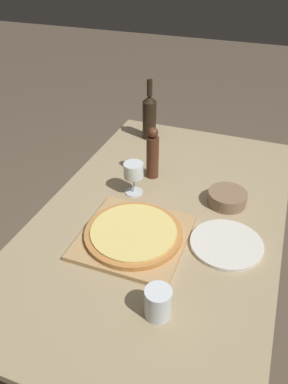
% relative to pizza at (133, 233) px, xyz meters
% --- Properties ---
extents(ground_plane, '(12.00, 12.00, 0.00)m').
position_rel_pizza_xyz_m(ground_plane, '(0.05, 0.18, -0.77)').
color(ground_plane, brown).
extents(dining_table, '(0.93, 1.54, 0.74)m').
position_rel_pizza_xyz_m(dining_table, '(0.05, 0.18, -0.12)').
color(dining_table, '#9E8966').
rests_on(dining_table, ground_plane).
extents(cutting_board, '(0.37, 0.37, 0.02)m').
position_rel_pizza_xyz_m(cutting_board, '(0.00, 0.00, -0.02)').
color(cutting_board, tan).
rests_on(cutting_board, dining_table).
extents(pizza, '(0.35, 0.35, 0.02)m').
position_rel_pizza_xyz_m(pizza, '(0.00, 0.00, 0.00)').
color(pizza, '#BC7A3D').
rests_on(pizza, cutting_board).
extents(wine_bottle, '(0.07, 0.07, 0.32)m').
position_rel_pizza_xyz_m(wine_bottle, '(-0.22, 0.78, 0.10)').
color(wine_bottle, black).
rests_on(wine_bottle, dining_table).
extents(pepper_mill, '(0.05, 0.05, 0.24)m').
position_rel_pizza_xyz_m(pepper_mill, '(-0.08, 0.42, 0.09)').
color(pepper_mill, '#4C2819').
rests_on(pepper_mill, dining_table).
extents(wine_glass, '(0.08, 0.08, 0.14)m').
position_rel_pizza_xyz_m(wine_glass, '(-0.11, 0.27, 0.08)').
color(wine_glass, silver).
rests_on(wine_glass, dining_table).
extents(small_bowl, '(0.16, 0.16, 0.05)m').
position_rel_pizza_xyz_m(small_bowl, '(0.28, 0.33, -0.00)').
color(small_bowl, '#84664C').
rests_on(small_bowl, dining_table).
extents(drinking_tumbler, '(0.08, 0.08, 0.10)m').
position_rel_pizza_xyz_m(drinking_tumbler, '(0.19, -0.27, 0.02)').
color(drinking_tumbler, silver).
rests_on(drinking_tumbler, dining_table).
extents(dinner_plate, '(0.26, 0.26, 0.01)m').
position_rel_pizza_xyz_m(dinner_plate, '(0.32, 0.08, -0.02)').
color(dinner_plate, silver).
rests_on(dinner_plate, dining_table).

